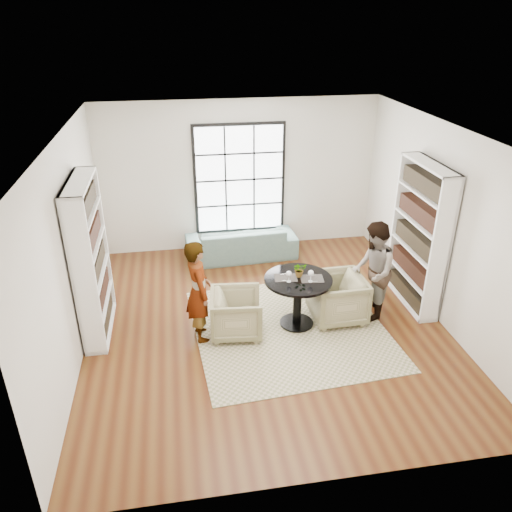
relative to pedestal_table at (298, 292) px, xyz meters
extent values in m
plane|color=#5A3615|center=(-0.47, 0.09, -0.60)|extent=(6.00, 6.00, 0.00)
plane|color=silver|center=(-0.47, 3.09, 0.90)|extent=(5.50, 0.00, 5.50)
plane|color=silver|center=(-3.22, 0.09, 0.90)|extent=(0.00, 6.00, 6.00)
plane|color=silver|center=(2.28, 0.09, 0.90)|extent=(0.00, 6.00, 6.00)
plane|color=silver|center=(-0.47, -2.91, 0.90)|extent=(5.50, 0.00, 5.50)
plane|color=white|center=(-0.47, 0.09, 2.40)|extent=(6.00, 6.00, 0.00)
cube|color=black|center=(-0.47, 3.07, 0.85)|extent=(1.82, 0.06, 2.22)
cube|color=white|center=(-0.47, 3.03, 0.85)|extent=(1.70, 0.02, 2.10)
cube|color=#BCA98D|center=(-0.14, -0.11, -0.59)|extent=(3.09, 3.09, 0.01)
cylinder|color=black|center=(0.00, 0.00, -0.58)|extent=(0.53, 0.53, 0.04)
cylinder|color=black|center=(0.00, 0.00, -0.19)|extent=(0.13, 0.13, 0.75)
cylinder|color=black|center=(0.00, 0.00, 0.21)|extent=(1.04, 1.04, 0.04)
imported|color=slate|center=(-0.53, 2.54, -0.28)|extent=(2.20, 0.96, 0.63)
imported|color=tan|center=(-0.96, -0.08, -0.25)|extent=(0.84, 0.82, 0.70)
imported|color=#C5B18C|center=(0.66, 0.06, -0.22)|extent=(0.85, 0.83, 0.76)
imported|color=gray|center=(-1.51, -0.08, 0.20)|extent=(0.47, 0.63, 1.59)
imported|color=gray|center=(1.21, 0.06, 0.21)|extent=(0.81, 0.93, 1.62)
cube|color=#282623|center=(-0.19, 0.05, 0.23)|extent=(0.37, 0.30, 0.01)
cube|color=#282623|center=(0.20, -0.05, 0.23)|extent=(0.37, 0.30, 0.01)
cylinder|color=silver|center=(-0.17, -0.07, 0.23)|extent=(0.07, 0.07, 0.01)
cylinder|color=silver|center=(-0.17, -0.07, 0.28)|extent=(0.01, 0.01, 0.10)
sphere|color=maroon|center=(-0.17, -0.07, 0.36)|extent=(0.08, 0.08, 0.08)
ellipsoid|color=white|center=(-0.17, -0.07, 0.36)|extent=(0.08, 0.08, 0.09)
cylinder|color=silver|center=(0.15, -0.13, 0.23)|extent=(0.07, 0.07, 0.01)
cylinder|color=silver|center=(0.15, -0.13, 0.29)|extent=(0.01, 0.01, 0.11)
sphere|color=maroon|center=(0.15, -0.13, 0.38)|extent=(0.08, 0.08, 0.08)
ellipsoid|color=white|center=(0.15, -0.13, 0.38)|extent=(0.09, 0.09, 0.10)
imported|color=gray|center=(0.03, 0.07, 0.34)|extent=(0.23, 0.21, 0.22)
camera|label=1|loc=(-1.71, -6.41, 3.88)|focal=35.00mm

